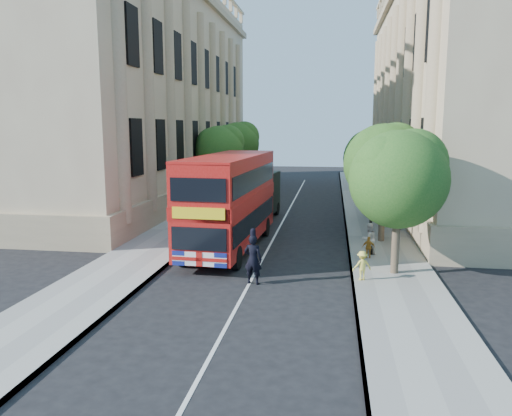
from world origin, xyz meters
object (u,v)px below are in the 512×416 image
at_px(double_decker_bus, 230,199).
at_px(woman_pedestrian, 369,239).
at_px(lamp_post, 371,205).
at_px(police_constable, 253,260).
at_px(box_van, 256,197).

height_order(double_decker_bus, woman_pedestrian, double_decker_bus).
height_order(lamp_post, woman_pedestrian, lamp_post).
height_order(double_decker_bus, police_constable, double_decker_bus).
height_order(box_van, woman_pedestrian, box_van).
relative_size(lamp_post, woman_pedestrian, 3.38).
distance_m(box_van, woman_pedestrian, 11.30).
bearing_deg(double_decker_bus, box_van, 92.65).
bearing_deg(police_constable, woman_pedestrian, -125.59).
xyz_separation_m(police_constable, woman_pedestrian, (4.79, 4.91, -0.11)).
distance_m(box_van, police_constable, 14.09).
bearing_deg(police_constable, lamp_post, -125.48).
bearing_deg(box_van, woman_pedestrian, -47.20).
xyz_separation_m(double_decker_bus, police_constable, (2.03, -5.45, -1.58)).
height_order(lamp_post, box_van, lamp_post).
bearing_deg(double_decker_bus, woman_pedestrian, -1.54).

